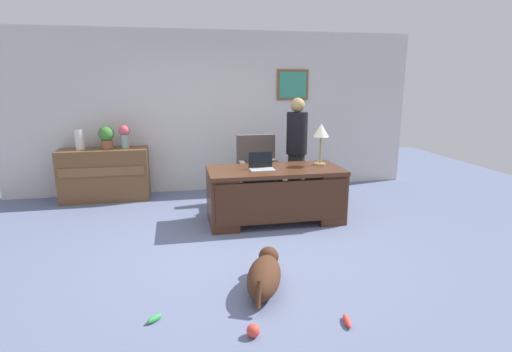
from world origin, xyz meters
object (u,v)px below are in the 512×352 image
Objects in this scene: laptop at (261,165)px; dog_toy_bone at (347,321)px; person_standing at (297,150)px; desk_lamp at (321,133)px; credenza at (105,175)px; dog_toy_plush at (155,319)px; vase_empty at (79,140)px; vase_with_flowers at (124,135)px; potted_plant at (106,136)px; armchair at (258,173)px; desk at (275,193)px; dog_lying at (265,275)px; dog_toy_ball at (253,331)px.

laptop is 1.74× the size of dog_toy_bone.
desk_lamp is at bearing -76.94° from person_standing.
dog_toy_plush is at bearing -76.02° from credenza.
vase_empty is at bearing 166.87° from person_standing.
credenza is at bearing -0.22° from vase_empty.
vase_with_flowers is 4.61m from dog_toy_bone.
potted_plant is (-2.89, 0.77, 0.19)m from person_standing.
armchair reaches higher than credenza.
desk is 1.70× the size of armchair.
armchair is at bearing 168.25° from person_standing.
dog_lying is 1.95m from laptop.
desk_lamp reaches higher than potted_plant.
desk_lamp is (0.15, -0.64, 0.34)m from person_standing.
dog_lying is (1.89, -3.34, -0.26)m from credenza.
armchair is 3.38m from dog_toy_plush.
person_standing is 3.64m from dog_toy_plush.
credenza is 4.27× the size of laptop.
person_standing is (0.58, -0.12, 0.36)m from armchair.
laptop is at bearing 94.10° from dog_toy_bone.
person_standing is 5.11× the size of laptop.
person_standing is at bearing -14.51° from credenza.
potted_plant is at bearing 111.51° from dog_toy_ball.
laptop is at bearing -39.03° from vase_with_flowers.
desk_lamp reaches higher than desk.
armchair is at bearing -15.18° from credenza.
armchair is 3.37× the size of vase_empty.
potted_plant is 4.41m from dog_toy_ball.
laptop is at bearing 76.59° from dog_toy_ball.
desk is 2.63m from dog_toy_plush.
dog_toy_ball is at bearing -71.98° from vase_with_flowers.
desk_lamp is 3.12× the size of dog_toy_bone.
dog_lying is at bearing -61.52° from potted_plant.
desk_lamp reaches higher than dog_toy_ball.
desk_lamp is 3.35m from potted_plant.
dog_toy_bone is (0.53, -0.65, -0.13)m from dog_lying.
laptop is 0.89× the size of potted_plant.
potted_plant is 2.47× the size of dog_toy_plush.
desk_lamp is 1.54× the size of vase_with_flowers.
desk is at bearing -86.28° from armchair.
person_standing is 11.21× the size of dog_toy_plush.
dog_toy_ball is (-1.46, -2.60, -1.13)m from desk_lamp.
vase_with_flowers is 3.84m from dog_toy_plush.
dog_toy_bone is (2.07, -3.99, -1.02)m from vase_with_flowers.
vase_empty is at bearing 157.76° from desk_lamp.
desk is at bearing 72.30° from dog_toy_ball.
person_standing is 2.73m from vase_with_flowers.
vase_empty is 2.15× the size of dog_toy_plush.
person_standing reaches higher than armchair.
dog_toy_plush is (-1.47, -3.01, -0.45)m from armchair.
person_standing reaches higher than vase_with_flowers.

